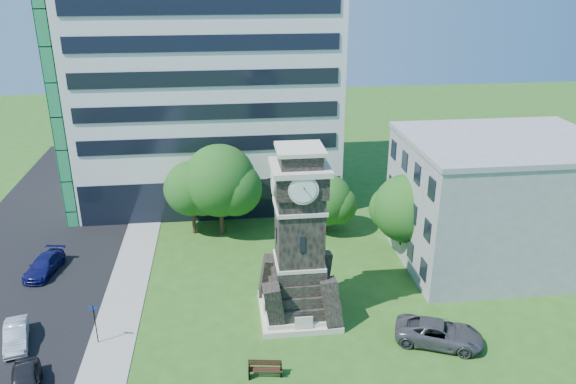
{
  "coord_description": "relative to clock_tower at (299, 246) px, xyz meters",
  "views": [
    {
      "loc": [
        -1.71,
        -31.13,
        22.68
      ],
      "look_at": [
        2.87,
        7.25,
        7.11
      ],
      "focal_mm": 35.0,
      "sensor_mm": 36.0,
      "label": 1
    }
  ],
  "objects": [
    {
      "name": "car_street_mid",
      "position": [
        -18.55,
        -1.26,
        -4.64
      ],
      "size": [
        2.33,
        4.13,
        1.29
      ],
      "primitive_type": "imported",
      "rotation": [
        0.0,
        0.0,
        0.26
      ],
      "color": "#B3B5BB",
      "rests_on": "ground"
    },
    {
      "name": "street_sign",
      "position": [
        -13.37,
        -1.8,
        -3.54
      ],
      "size": [
        0.67,
        0.07,
        2.79
      ],
      "rotation": [
        0.0,
        0.0,
        -0.34
      ],
      "color": "black",
      "rests_on": "ground"
    },
    {
      "name": "office_tall",
      "position": [
        -6.2,
        23.84,
        8.94
      ],
      "size": [
        26.2,
        15.11,
        28.6
      ],
      "color": "white",
      "rests_on": "ground"
    },
    {
      "name": "street",
      "position": [
        -21.0,
        3.0,
        -5.27
      ],
      "size": [
        14.0,
        80.0,
        0.02
      ],
      "primitive_type": "cube",
      "color": "black",
      "rests_on": "ground"
    },
    {
      "name": "tree_nc",
      "position": [
        -5.12,
        13.38,
        -0.29
      ],
      "size": [
        7.08,
        6.44,
        8.42
      ],
      "rotation": [
        0.0,
        0.0,
        -0.16
      ],
      "color": "#332114",
      "rests_on": "ground"
    },
    {
      "name": "car_street_south",
      "position": [
        -16.52,
        -6.04,
        -4.57
      ],
      "size": [
        2.7,
        4.45,
        1.42
      ],
      "primitive_type": "imported",
      "rotation": [
        0.0,
        0.0,
        0.26
      ],
      "color": "black",
      "rests_on": "ground"
    },
    {
      "name": "office_low",
      "position": [
        16.97,
        6.0,
        -0.07
      ],
      "size": [
        15.2,
        12.2,
        10.4
      ],
      "color": "#A0A3A6",
      "rests_on": "ground"
    },
    {
      "name": "tree_nw",
      "position": [
        -7.65,
        13.83,
        -1.08
      ],
      "size": [
        5.38,
        4.89,
        6.82
      ],
      "rotation": [
        0.0,
        0.0,
        -0.23
      ],
      "color": "#332114",
      "rests_on": "ground"
    },
    {
      "name": "ground",
      "position": [
        -3.0,
        -2.0,
        -5.28
      ],
      "size": [
        160.0,
        160.0,
        0.0
      ],
      "primitive_type": "plane",
      "color": "#2A5518",
      "rests_on": "ground"
    },
    {
      "name": "car_street_north",
      "position": [
        -19.3,
        7.96,
        -4.61
      ],
      "size": [
        2.71,
        4.89,
        1.34
      ],
      "primitive_type": "imported",
      "rotation": [
        0.0,
        0.0,
        -0.19
      ],
      "color": "#11134D",
      "rests_on": "ground"
    },
    {
      "name": "clock_tower",
      "position": [
        0.0,
        0.0,
        0.0
      ],
      "size": [
        5.4,
        5.4,
        12.22
      ],
      "color": "beige",
      "rests_on": "ground"
    },
    {
      "name": "tree_east",
      "position": [
        9.92,
        7.01,
        -0.96
      ],
      "size": [
        6.2,
        5.64,
        7.32
      ],
      "rotation": [
        0.0,
        0.0,
        -0.1
      ],
      "color": "#332114",
      "rests_on": "ground"
    },
    {
      "name": "sidewalk",
      "position": [
        -12.5,
        3.0,
        -5.25
      ],
      "size": [
        3.0,
        70.0,
        0.06
      ],
      "primitive_type": "cube",
      "color": "gray",
      "rests_on": "ground"
    },
    {
      "name": "park_bench",
      "position": [
        -2.86,
        -6.21,
        -4.73
      ],
      "size": [
        2.01,
        0.54,
        1.04
      ],
      "rotation": [
        0.0,
        0.0,
        -0.15
      ],
      "color": "black",
      "rests_on": "ground"
    },
    {
      "name": "car_east_lot",
      "position": [
        8.52,
        -4.43,
        -4.51
      ],
      "size": [
        6.13,
        4.48,
        1.55
      ],
      "primitive_type": "imported",
      "rotation": [
        0.0,
        0.0,
        1.18
      ],
      "color": "#4A4A4F",
      "rests_on": "ground"
    },
    {
      "name": "tree_ne",
      "position": [
        4.31,
        12.62,
        -2.21
      ],
      "size": [
        5.15,
        4.68,
        5.54
      ],
      "rotation": [
        0.0,
        0.0,
        -0.2
      ],
      "color": "#332114",
      "rests_on": "ground"
    }
  ]
}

